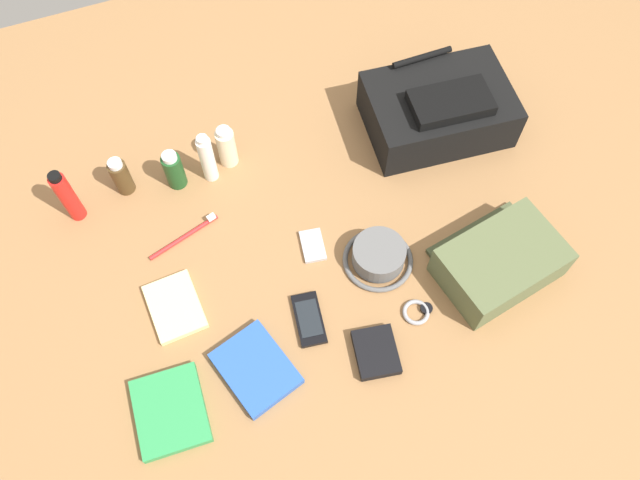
% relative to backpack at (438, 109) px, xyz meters
% --- Properties ---
extents(ground_plane, '(2.64, 2.02, 0.02)m').
position_rel_backpack_xyz_m(ground_plane, '(-0.42, -0.23, -0.08)').
color(ground_plane, '#976B41').
rests_on(ground_plane, ground).
extents(backpack, '(0.38, 0.28, 0.15)m').
position_rel_backpack_xyz_m(backpack, '(0.00, 0.00, 0.00)').
color(backpack, black).
rests_on(backpack, ground_plane).
extents(toiletry_pouch, '(0.30, 0.27, 0.10)m').
position_rel_backpack_xyz_m(toiletry_pouch, '(-0.05, -0.44, -0.02)').
color(toiletry_pouch, '#56603D').
rests_on(toiletry_pouch, ground_plane).
extents(bucket_hat, '(0.17, 0.17, 0.06)m').
position_rel_backpack_xyz_m(bucket_hat, '(-0.30, -0.31, -0.04)').
color(bucket_hat, '#5F5F5F').
rests_on(bucket_hat, ground_plane).
extents(sunscreen_spray, '(0.04, 0.04, 0.17)m').
position_rel_backpack_xyz_m(sunscreen_spray, '(-0.94, 0.07, 0.02)').
color(sunscreen_spray, red).
rests_on(sunscreen_spray, ground_plane).
extents(cologne_bottle, '(0.04, 0.04, 0.11)m').
position_rel_backpack_xyz_m(cologne_bottle, '(-0.81, 0.10, -0.01)').
color(cologne_bottle, '#473319').
rests_on(cologne_bottle, ground_plane).
extents(shampoo_bottle, '(0.05, 0.05, 0.12)m').
position_rel_backpack_xyz_m(shampoo_bottle, '(-0.68, 0.07, -0.01)').
color(shampoo_bottle, '#19471E').
rests_on(shampoo_bottle, ground_plane).
extents(toothpaste_tube, '(0.04, 0.04, 0.16)m').
position_rel_backpack_xyz_m(toothpaste_tube, '(-0.60, 0.06, 0.01)').
color(toothpaste_tube, white).
rests_on(toothpaste_tube, ground_plane).
extents(lotion_bottle, '(0.05, 0.05, 0.13)m').
position_rel_backpack_xyz_m(lotion_bottle, '(-0.54, 0.09, -0.01)').
color(lotion_bottle, beige).
rests_on(lotion_bottle, ground_plane).
extents(paperback_novel, '(0.15, 0.18, 0.02)m').
position_rel_backpack_xyz_m(paperback_novel, '(-0.85, -0.48, -0.06)').
color(paperback_novel, '#2D934C').
rests_on(paperback_novel, ground_plane).
extents(travel_guidebook, '(0.18, 0.20, 0.02)m').
position_rel_backpack_xyz_m(travel_guidebook, '(-0.65, -0.46, -0.06)').
color(travel_guidebook, blue).
rests_on(travel_guidebook, ground_plane).
extents(cell_phone, '(0.08, 0.13, 0.01)m').
position_rel_backpack_xyz_m(cell_phone, '(-0.50, -0.40, -0.06)').
color(cell_phone, black).
rests_on(cell_phone, ground_plane).
extents(media_player, '(0.06, 0.09, 0.01)m').
position_rel_backpack_xyz_m(media_player, '(-0.43, -0.22, -0.06)').
color(media_player, '#B7B7BC').
rests_on(media_player, ground_plane).
extents(wristwatch, '(0.07, 0.06, 0.01)m').
position_rel_backpack_xyz_m(wristwatch, '(-0.27, -0.47, -0.06)').
color(wristwatch, '#99999E').
rests_on(wristwatch, ground_plane).
extents(toothbrush, '(0.18, 0.06, 0.02)m').
position_rel_backpack_xyz_m(toothbrush, '(-0.70, -0.09, -0.06)').
color(toothbrush, red).
rests_on(toothbrush, ground_plane).
extents(wallet, '(0.11, 0.12, 0.02)m').
position_rel_backpack_xyz_m(wallet, '(-0.40, -0.52, -0.05)').
color(wallet, black).
rests_on(wallet, ground_plane).
extents(notepad, '(0.12, 0.16, 0.02)m').
position_rel_backpack_xyz_m(notepad, '(-0.78, -0.26, -0.06)').
color(notepad, beige).
rests_on(notepad, ground_plane).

